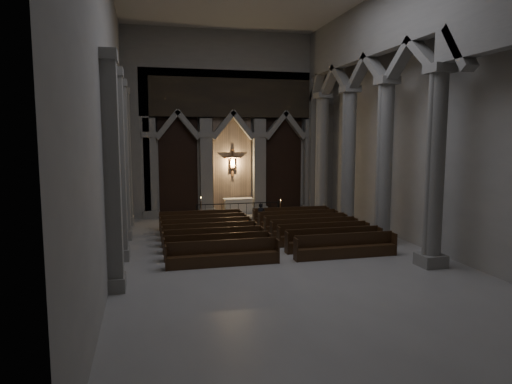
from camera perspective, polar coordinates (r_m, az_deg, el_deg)
room at (r=19.36m, az=3.59°, el=13.94°), size 24.00×24.10×12.00m
sanctuary_wall at (r=30.46m, az=-2.93°, el=9.54°), size 14.00×0.77×12.00m
right_arcade at (r=22.78m, az=16.26°, el=13.20°), size 1.00×24.00×12.00m
left_pilasters at (r=21.94m, az=-16.46°, el=3.19°), size 0.60×13.00×8.03m
sanctuary_step at (r=29.97m, az=-2.52°, el=-2.97°), size 8.50×2.60×0.15m
altar at (r=30.43m, az=-2.24°, el=-1.72°), size 1.96×0.79×1.00m
altar_rail at (r=29.07m, az=-2.22°, el=-2.03°), size 5.38×0.09×1.06m
candle_stand_left at (r=28.01m, az=-6.87°, el=-2.98°), size 0.27×0.27×1.59m
candle_stand_right at (r=29.25m, az=3.06°, el=-2.71°), size 0.21×0.21×1.22m
pews at (r=23.01m, az=0.95°, el=-5.35°), size 10.06×8.17×1.04m
worshipper at (r=26.91m, az=0.64°, el=-2.83°), size 0.53×0.39×1.33m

